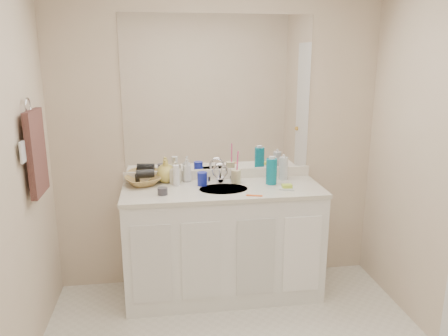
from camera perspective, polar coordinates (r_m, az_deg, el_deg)
name	(u,v)px	position (r m, az deg, el deg)	size (l,w,h in m)	color
wall_back	(218,140)	(3.50, -0.77, 3.70)	(2.60, 0.02, 2.40)	beige
vanity_cabinet	(223,243)	(3.48, -0.12, -9.80)	(1.50, 0.55, 0.85)	white
countertop	(223,190)	(3.32, -0.13, -2.87)	(1.52, 0.57, 0.03)	beige
backsplash	(218,174)	(3.55, -0.73, -0.78)	(1.52, 0.03, 0.08)	white
sink_basin	(223,190)	(3.30, -0.08, -2.93)	(0.37, 0.37, 0.02)	beige
faucet	(220,175)	(3.45, -0.51, -0.98)	(0.02, 0.02, 0.11)	silver
mirror	(218,95)	(3.45, -0.78, 9.57)	(1.48, 0.01, 1.20)	white
blue_mug	(202,179)	(3.37, -2.85, -1.42)	(0.08, 0.08, 0.10)	#1722A0
tan_cup	(236,176)	(3.44, 1.57, -1.10)	(0.08, 0.08, 0.10)	#C5BB8A
toothbrush	(237,164)	(3.42, 1.75, 0.49)	(0.01, 0.01, 0.22)	#F54089
mouthwash_bottle	(271,171)	(3.41, 6.22, -0.44)	(0.09, 0.09, 0.20)	#0B7288
clear_pump_bottle	(283,168)	(3.55, 7.77, -0.04)	(0.07, 0.07, 0.18)	silver
soap_dish	(287,188)	(3.32, 8.21, -2.65)	(0.11, 0.09, 0.01)	silver
green_soap	(287,186)	(3.31, 8.22, -2.35)	(0.07, 0.05, 0.03)	#B9DD35
orange_comb	(254,195)	(3.14, 3.98, -3.60)	(0.12, 0.02, 0.00)	#EC5618
dark_jar	(163,191)	(3.19, -8.03, -3.01)	(0.07, 0.07, 0.05)	#38373E
extra_white_bottle	(176,175)	(3.38, -6.26, -0.97)	(0.05, 0.05, 0.16)	white
soap_bottle_white	(187,170)	(3.48, -4.84, -0.30)	(0.07, 0.07, 0.18)	silver
soap_bottle_cream	(176,173)	(3.44, -6.34, -0.61)	(0.08, 0.08, 0.17)	beige
soap_bottle_yellow	(166,171)	(3.48, -7.62, -0.37)	(0.14, 0.14, 0.18)	#D2BD51
wicker_basket	(143,181)	(3.44, -10.56, -1.68)	(0.26, 0.26, 0.06)	olive
hair_dryer	(145,174)	(3.43, -10.27, -0.74)	(0.07, 0.07, 0.14)	black
towel_ring	(28,106)	(3.01, -24.24, 7.38)	(0.11, 0.11, 0.01)	silver
hand_towel	(36,153)	(3.06, -23.30, 1.83)	(0.04, 0.32, 0.55)	#341E1C
switch_plate	(23,152)	(2.86, -24.80, 1.91)	(0.01, 0.09, 0.13)	silver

